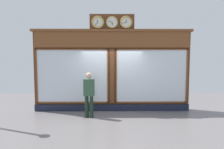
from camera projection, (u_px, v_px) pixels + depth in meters
ground_plane at (113, 137)px, 5.66m from camera, size 14.00×14.00×0.00m
shop_facade at (112, 70)px, 8.43m from camera, size 6.59×0.42×4.00m
pedestrian at (89, 93)px, 7.46m from camera, size 0.41×0.33×1.69m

